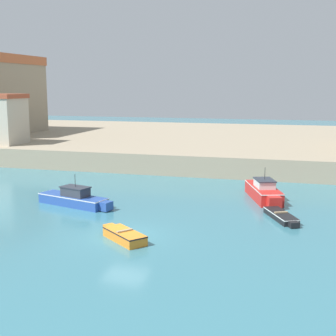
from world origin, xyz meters
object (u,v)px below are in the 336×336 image
object	(u,v)px
motorboat_blue_1	(75,199)
dinghy_black_0	(281,216)
dinghy_orange_3	(124,235)
motorboat_red_2	(264,192)

from	to	relation	value
motorboat_blue_1	dinghy_black_0	bearing A→B (deg)	1.25
dinghy_black_0	motorboat_blue_1	xyz separation A→B (m)	(-14.53, -0.32, 0.28)
dinghy_black_0	dinghy_orange_3	distance (m)	10.67
motorboat_red_2	dinghy_orange_3	size ratio (longest dim) A/B	1.90
motorboat_blue_1	motorboat_red_2	bearing A→B (deg)	23.00
dinghy_black_0	dinghy_orange_3	size ratio (longest dim) A/B	1.19
motorboat_red_2	dinghy_orange_3	world-z (taller)	motorboat_red_2
motorboat_blue_1	dinghy_orange_3	size ratio (longest dim) A/B	1.89
dinghy_black_0	motorboat_red_2	size ratio (longest dim) A/B	0.62
dinghy_black_0	dinghy_orange_3	bearing A→B (deg)	-141.46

